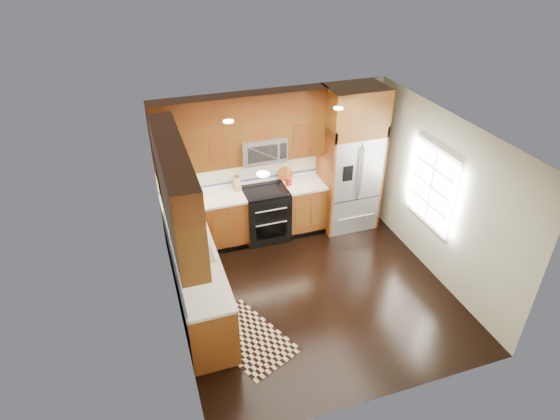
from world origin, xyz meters
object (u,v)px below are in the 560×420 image
object	(u,v)px
refrigerator	(350,160)
rug	(248,337)
utensil_crock	(288,180)
range	(266,214)
knife_block	(237,183)

from	to	relation	value
refrigerator	rug	size ratio (longest dim) A/B	1.97
utensil_crock	range	bearing A→B (deg)	-172.40
refrigerator	knife_block	distance (m)	2.02
range	rug	size ratio (longest dim) A/B	0.72
knife_block	utensil_crock	distance (m)	0.89
knife_block	utensil_crock	size ratio (longest dim) A/B	0.92
knife_block	utensil_crock	bearing A→B (deg)	-9.28
range	rug	bearing A→B (deg)	-112.87
refrigerator	utensil_crock	world-z (taller)	refrigerator
range	rug	world-z (taller)	range
range	knife_block	xyz separation A→B (m)	(-0.44, 0.20, 0.58)
rug	utensil_crock	xyz separation A→B (m)	(1.39, 2.31, 1.04)
refrigerator	rug	world-z (taller)	refrigerator
refrigerator	rug	bearing A→B (deg)	-138.47
range	utensil_crock	size ratio (longest dim) A/B	3.14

